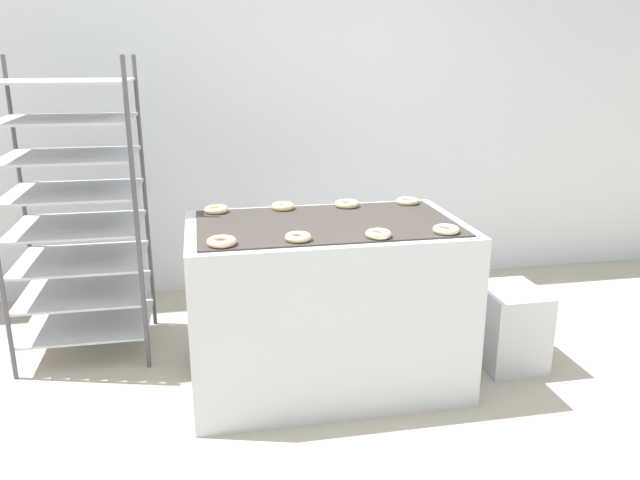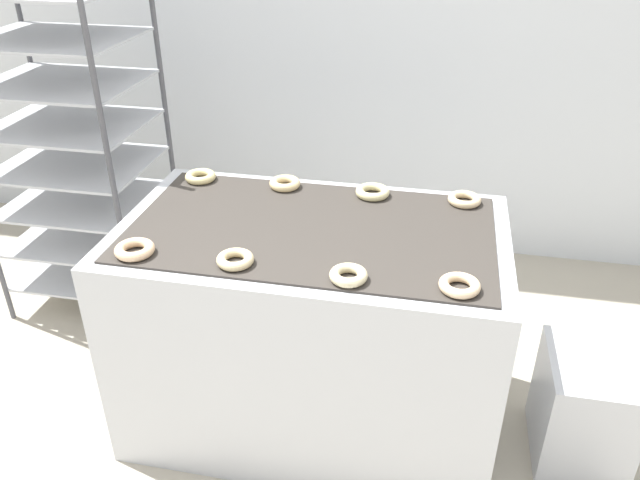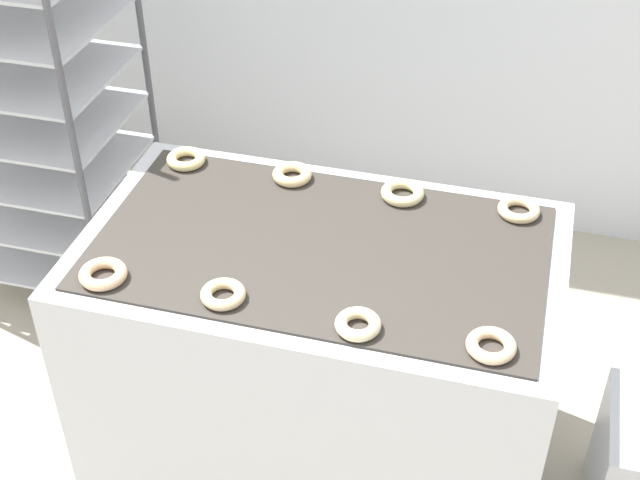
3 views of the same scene
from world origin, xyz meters
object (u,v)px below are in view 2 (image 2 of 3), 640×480
object	(u,v)px
donut_near_midleft	(235,259)
donut_far_midright	(373,192)
donut_near_right	(460,285)
donut_far_right	(464,199)
donut_near_midright	(348,275)
fryer_machine	(312,327)
baking_rack_cart	(74,145)
donut_far_left	(200,176)
donut_far_midleft	(285,183)
glaze_bin	(584,408)
donut_near_left	(135,250)

from	to	relation	value
donut_near_midleft	donut_far_midright	world-z (taller)	donut_far_midright
donut_near_midleft	donut_far_midright	distance (m)	0.67
donut_near_right	donut_far_right	bearing A→B (deg)	88.70
donut_near_midright	donut_far_right	world-z (taller)	donut_near_midright
fryer_machine	donut_near_right	xyz separation A→B (m)	(0.50, -0.28, 0.44)
baking_rack_cart	donut_far_left	xyz separation A→B (m)	(0.74, -0.30, 0.04)
fryer_machine	donut_far_midleft	size ratio (longest dim) A/B	11.14
donut_near_midleft	donut_far_midleft	distance (m)	0.58
donut_far_midleft	donut_far_midright	bearing A→B (deg)	-1.40
fryer_machine	baking_rack_cart	bearing A→B (deg)	154.26
donut_near_midleft	donut_near_right	size ratio (longest dim) A/B	0.96
fryer_machine	donut_near_midright	xyz separation A→B (m)	(0.18, -0.30, 0.44)
fryer_machine	baking_rack_cart	world-z (taller)	baking_rack_cart
glaze_bin	donut_far_midright	distance (m)	1.10
fryer_machine	donut_near_midleft	distance (m)	0.55
baking_rack_cart	donut_far_midright	world-z (taller)	baking_rack_cart
donut_far_right	donut_far_midright	bearing A→B (deg)	-179.25
baking_rack_cart	donut_far_midright	xyz separation A→B (m)	(1.42, -0.31, 0.04)
glaze_bin	donut_far_midleft	size ratio (longest dim) A/B	3.58
fryer_machine	donut_near_midright	distance (m)	0.56
donut_near_midright	donut_far_left	distance (m)	0.91
donut_near_left	glaze_bin	bearing A→B (deg)	10.19
donut_near_right	fryer_machine	bearing A→B (deg)	150.23
donut_near_left	donut_far_midleft	size ratio (longest dim) A/B	1.05
glaze_bin	donut_near_midleft	size ratio (longest dim) A/B	3.69
glaze_bin	donut_far_midleft	world-z (taller)	donut_far_midleft
donut_far_right	donut_near_left	bearing A→B (deg)	-150.47
fryer_machine	donut_near_left	world-z (taller)	donut_near_left
donut_far_midleft	donut_far_right	size ratio (longest dim) A/B	0.99
donut_near_midright	donut_far_left	world-z (taller)	same
donut_near_left	donut_near_midright	distance (m)	0.69
donut_near_right	donut_far_midright	xyz separation A→B (m)	(-0.33, 0.57, 0.00)
donut_far_right	donut_far_midleft	bearing A→B (deg)	179.67
donut_far_midright	donut_far_right	xyz separation A→B (m)	(0.34, 0.00, -0.00)
donut_near_midleft	donut_far_midleft	size ratio (longest dim) A/B	0.97
fryer_machine	donut_far_midright	size ratio (longest dim) A/B	10.45
donut_near_right	donut_far_right	world-z (taller)	same
donut_near_left	donut_near_midright	xyz separation A→B (m)	(0.69, -0.01, -0.00)
glaze_bin	donut_near_right	size ratio (longest dim) A/B	3.55
baking_rack_cart	donut_near_midright	distance (m)	1.68
donut_near_left	donut_far_midright	xyz separation A→B (m)	(0.68, 0.57, -0.00)
baking_rack_cart	donut_near_midleft	distance (m)	1.38
donut_far_left	donut_near_left	bearing A→B (deg)	-89.75
donut_far_midleft	baking_rack_cart	bearing A→B (deg)	164.30
fryer_machine	donut_far_midright	world-z (taller)	donut_far_midright
glaze_bin	donut_far_midright	size ratio (longest dim) A/B	3.35
donut_far_midright	fryer_machine	bearing A→B (deg)	-120.76
baking_rack_cart	donut_far_right	xyz separation A→B (m)	(1.76, -0.31, 0.04)
donut_far_left	donut_far_right	world-z (taller)	donut_far_left
donut_near_left	donut_far_left	size ratio (longest dim) A/B	1.04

